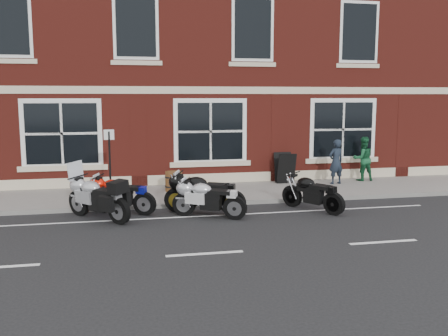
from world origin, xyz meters
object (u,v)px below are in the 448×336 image
Objects in this scene: pedestrian_left at (336,162)px; pedestrian_right at (363,159)px; moto_sport_black at (203,192)px; moto_sport_silver at (208,198)px; moto_touring_silver at (97,196)px; moto_sport_red at (120,194)px; parking_sign at (110,160)px; moto_naked_black at (312,192)px; a_board_sign at (285,168)px; barrel_planter at (174,181)px.

pedestrian_right reaches higher than pedestrian_left.
moto_sport_silver is (0.05, -0.45, -0.06)m from moto_sport_black.
moto_touring_silver is 0.94× the size of moto_sport_red.
moto_touring_silver is 1.13× the size of pedestrian_left.
pedestrian_left is at bearing -27.19° from moto_sport_silver.
moto_sport_red is at bearing -78.43° from parking_sign.
moto_naked_black is (5.85, -0.20, -0.07)m from moto_touring_silver.
a_board_sign is 0.52× the size of parking_sign.
moto_naked_black is 3.96m from pedestrian_left.
parking_sign is (-5.54, 1.96, 0.80)m from moto_naked_black.
moto_sport_black is at bearing -136.59° from a_board_sign.
parking_sign reaches higher than pedestrian_right.
moto_touring_silver is at bearing -128.74° from barrel_planter.
moto_sport_red is 1.17× the size of pedestrian_right.
parking_sign is at bearing 41.88° from moto_sport_red.
moto_naked_black is at bearing -68.74° from moto_sport_red.
moto_naked_black is 1.69× the size of a_board_sign.
barrel_planter is (-0.50, 2.82, -0.15)m from moto_sport_black.
moto_touring_silver is 8.62m from pedestrian_left.
moto_naked_black is 2.85× the size of barrel_planter.
moto_touring_silver reaches higher than barrel_planter.
pedestrian_right is (6.51, 3.46, 0.33)m from moto_sport_black.
pedestrian_left is at bearing 8.95° from parking_sign.
barrel_planter is at bearing -7.55° from moto_sport_red.
pedestrian_left is 0.98× the size of pedestrian_right.
moto_naked_black is at bearing -57.08° from moto_sport_silver.
pedestrian_left reaches higher than barrel_planter.
pedestrian_left is 0.75× the size of parking_sign.
parking_sign reaches higher than a_board_sign.
moto_sport_silver is 1.18× the size of pedestrian_left.
moto_sport_silver is at bearing -80.43° from barrel_planter.
pedestrian_left is 1.34m from pedestrian_right.
moto_sport_red is 1.44m from parking_sign.
barrel_planter is at bearing 38.67° from moto_sport_silver.
moto_touring_silver reaches higher than moto_sport_silver.
moto_sport_black is at bearing -35.05° from parking_sign.
moto_sport_black is 1.15× the size of moto_naked_black.
parking_sign is (-6.03, -1.83, 0.68)m from a_board_sign.
moto_sport_red is at bearing -154.07° from a_board_sign.
pedestrian_left is at bearing 20.29° from pedestrian_right.
barrel_planter is (-7.01, -0.65, -0.48)m from pedestrian_right.
moto_naked_black is 1.14× the size of pedestrian_right.
pedestrian_right is 2.49× the size of barrel_planter.
moto_sport_red is 0.90× the size of parking_sign.
parking_sign is at bearing 81.79° from moto_sport_black.
parking_sign is at bearing 78.74° from moto_sport_silver.
a_board_sign is (3.49, 4.00, 0.13)m from moto_sport_silver.
barrel_planter is at bearing -171.41° from a_board_sign.
moto_sport_red is (0.57, 0.58, -0.06)m from moto_touring_silver.
moto_naked_black is 5.93m from parking_sign.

